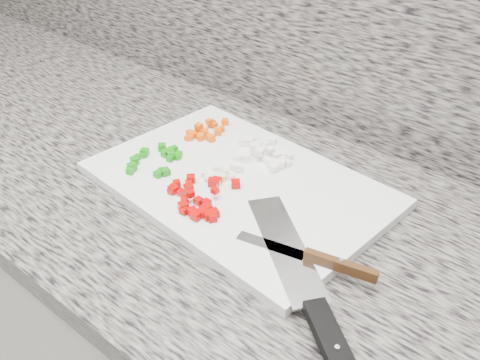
% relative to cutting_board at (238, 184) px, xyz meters
% --- Properties ---
extents(countertop, '(3.96, 0.64, 0.04)m').
position_rel_cutting_board_xyz_m(countertop, '(0.02, -0.03, -0.03)').
color(countertop, slate).
rests_on(countertop, cabinet).
extents(cutting_board, '(0.51, 0.37, 0.02)m').
position_rel_cutting_board_xyz_m(cutting_board, '(0.00, 0.00, 0.00)').
color(cutting_board, white).
rests_on(cutting_board, countertop).
extents(carrot_pile, '(0.07, 0.11, 0.02)m').
position_rel_cutting_board_xyz_m(carrot_pile, '(-0.15, 0.08, 0.02)').
color(carrot_pile, '#EF5605').
rests_on(carrot_pile, cutting_board).
extents(onion_pile, '(0.12, 0.13, 0.02)m').
position_rel_cutting_board_xyz_m(onion_pile, '(-0.01, 0.08, 0.02)').
color(onion_pile, white).
rests_on(onion_pile, cutting_board).
extents(green_pepper_pile, '(0.09, 0.11, 0.01)m').
position_rel_cutting_board_xyz_m(green_pepper_pile, '(-0.15, -0.05, 0.01)').
color(green_pepper_pile, '#10810B').
rests_on(green_pepper_pile, cutting_board).
extents(red_pepper_pile, '(0.12, 0.12, 0.02)m').
position_rel_cutting_board_xyz_m(red_pepper_pile, '(-0.01, -0.09, 0.02)').
color(red_pepper_pile, '#BF0402').
rests_on(red_pepper_pile, cutting_board).
extents(garlic_pile, '(0.06, 0.05, 0.01)m').
position_rel_cutting_board_xyz_m(garlic_pile, '(-0.03, -0.02, 0.01)').
color(garlic_pile, '#F7E8BE').
rests_on(garlic_pile, cutting_board).
extents(chef_knife, '(0.33, 0.27, 0.02)m').
position_rel_cutting_board_xyz_m(chef_knife, '(0.26, -0.16, 0.01)').
color(chef_knife, silver).
rests_on(chef_knife, cutting_board).
extents(paring_knife, '(0.20, 0.06, 0.02)m').
position_rel_cutting_board_xyz_m(paring_knife, '(0.22, -0.08, 0.01)').
color(paring_knife, silver).
rests_on(paring_knife, cutting_board).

